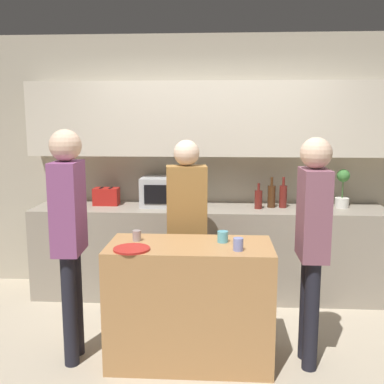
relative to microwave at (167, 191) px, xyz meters
The scene contains 17 objects.
ground_plane 1.88m from the microwave, 73.07° to the right, with size 14.00×14.00×0.00m, color #BCAD93.
back_wall 0.67m from the microwave, 23.38° to the left, with size 6.40×0.40×2.70m.
back_counter 0.76m from the microwave, ahead, with size 3.60×0.62×0.93m.
kitchen_island 1.55m from the microwave, 76.52° to the right, with size 1.22×0.57×0.92m.
microwave is the anchor object (origin of this frame).
toaster 0.64m from the microwave, behind, with size 0.26×0.16×0.18m.
potted_plant 1.80m from the microwave, ahead, with size 0.14×0.14×0.40m.
bottle_0 0.95m from the microwave, ahead, with size 0.08×0.08×0.26m.
bottle_1 1.08m from the microwave, ahead, with size 0.08×0.08×0.31m.
bottle_2 1.20m from the microwave, ahead, with size 0.08×0.08×0.32m.
plate_on_island 1.57m from the microwave, 92.58° to the right, with size 0.26×0.26×0.01m.
cup_0 1.44m from the microwave, 66.44° to the right, with size 0.08×0.08×0.08m.
cup_1 1.32m from the microwave, 93.34° to the right, with size 0.06×0.06×0.08m.
cup_2 1.67m from the microwave, 65.94° to the right, with size 0.07×0.07×0.09m.
person_left 1.85m from the microwave, 48.58° to the right, with size 0.22×0.34×1.71m.
person_center 1.54m from the microwave, 111.29° to the right, with size 0.23×0.35×1.76m.
person_right 0.89m from the microwave, 72.29° to the right, with size 0.36×0.23×1.66m.
Camera 1 is at (0.09, -3.12, 1.84)m, focal length 42.00 mm.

